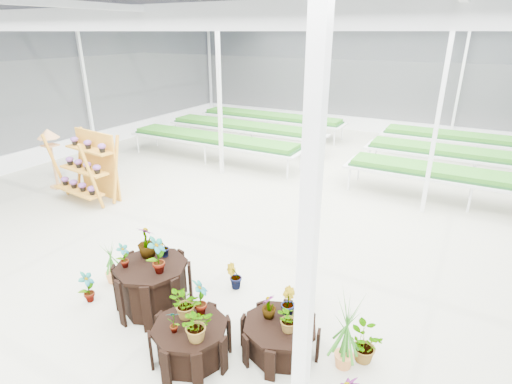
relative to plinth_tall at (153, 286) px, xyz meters
The scene contains 10 objects.
ground_plane 2.15m from the plinth_tall, 82.10° to the left, with size 24.00×24.00×0.00m, color gray.
greenhouse_shell 2.80m from the plinth_tall, 82.10° to the left, with size 18.00×24.00×4.50m, color white, non-canonical shape.
steel_frame 2.80m from the plinth_tall, 82.10° to the left, with size 18.00×24.00×4.50m, color silver, non-canonical shape.
nursery_benches 9.29m from the plinth_tall, 88.21° to the left, with size 16.00×7.00×0.84m, color silver, non-canonical shape.
plinth_tall is the anchor object (origin of this frame).
plinth_mid 1.35m from the plinth_tall, 26.57° to the right, with size 1.06×1.06×0.56m, color black.
plinth_low 2.21m from the plinth_tall, ahead, with size 1.07×1.07×0.48m, color black.
shelf_rack 5.34m from the plinth_tall, 150.76° to the left, with size 1.69×0.90×1.79m, color orange, non-canonical shape.
bird_table 6.76m from the plinth_tall, 155.99° to the left, with size 0.41×0.41×1.73m, color tan, non-canonical shape.
nursery_plants 1.40m from the plinth_tall, ahead, with size 4.90×3.19×1.41m.
Camera 1 is at (3.74, -5.99, 4.20)m, focal length 28.00 mm.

